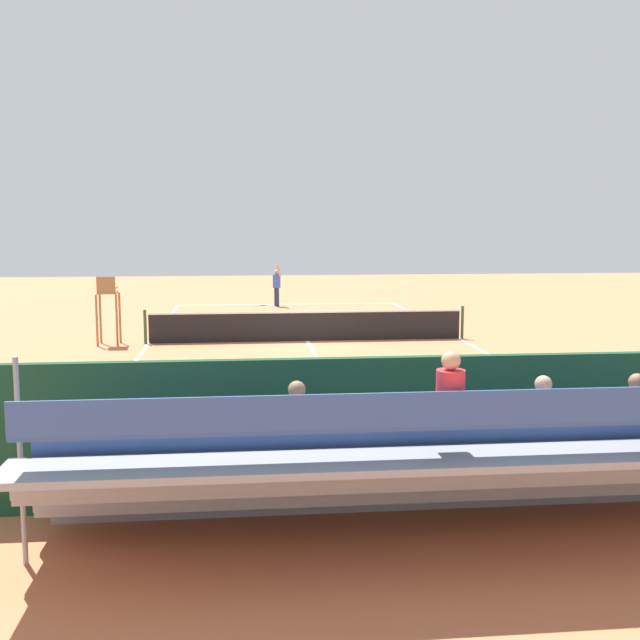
{
  "coord_description": "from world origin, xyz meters",
  "views": [
    {
      "loc": [
        2.05,
        23.79,
        3.79
      ],
      "look_at": [
        0.0,
        4.0,
        1.2
      ],
      "focal_mm": 42.27,
      "sensor_mm": 36.0,
      "label": 1
    }
  ],
  "objects_px": {
    "umpire_chair": "(108,303)",
    "equipment_bag": "(431,471)",
    "tennis_racket": "(258,305)",
    "bleacher_stand": "(427,463)",
    "tennis_net": "(307,326)",
    "tennis_ball_near": "(326,311)",
    "courtside_bench": "(571,439)",
    "tennis_player": "(277,284)"
  },
  "relations": [
    {
      "from": "courtside_bench",
      "to": "tennis_player",
      "type": "relative_size",
      "value": 0.93
    },
    {
      "from": "umpire_chair",
      "to": "equipment_bag",
      "type": "bearing_deg",
      "value": 117.35
    },
    {
      "from": "tennis_player",
      "to": "tennis_ball_near",
      "type": "relative_size",
      "value": 29.18
    },
    {
      "from": "bleacher_stand",
      "to": "courtside_bench",
      "type": "bearing_deg",
      "value": -142.57
    },
    {
      "from": "tennis_net",
      "to": "tennis_ball_near",
      "type": "height_order",
      "value": "tennis_net"
    },
    {
      "from": "tennis_player",
      "to": "tennis_ball_near",
      "type": "bearing_deg",
      "value": 132.55
    },
    {
      "from": "courtside_bench",
      "to": "equipment_bag",
      "type": "height_order",
      "value": "courtside_bench"
    },
    {
      "from": "umpire_chair",
      "to": "tennis_racket",
      "type": "height_order",
      "value": "umpire_chair"
    },
    {
      "from": "bleacher_stand",
      "to": "umpire_chair",
      "type": "bearing_deg",
      "value": -67.51
    },
    {
      "from": "tennis_net",
      "to": "bleacher_stand",
      "type": "height_order",
      "value": "bleacher_stand"
    },
    {
      "from": "bleacher_stand",
      "to": "tennis_ball_near",
      "type": "bearing_deg",
      "value": -93.44
    },
    {
      "from": "tennis_net",
      "to": "bleacher_stand",
      "type": "relative_size",
      "value": 1.14
    },
    {
      "from": "tennis_racket",
      "to": "tennis_ball_near",
      "type": "distance_m",
      "value": 3.86
    },
    {
      "from": "tennis_net",
      "to": "tennis_player",
      "type": "height_order",
      "value": "tennis_player"
    },
    {
      "from": "tennis_net",
      "to": "courtside_bench",
      "type": "bearing_deg",
      "value": 102.06
    },
    {
      "from": "courtside_bench",
      "to": "equipment_bag",
      "type": "xyz_separation_m",
      "value": [
        2.18,
        0.13,
        -0.38
      ]
    },
    {
      "from": "tennis_net",
      "to": "tennis_player",
      "type": "relative_size",
      "value": 5.35
    },
    {
      "from": "courtside_bench",
      "to": "umpire_chair",
      "type": "bearing_deg",
      "value": -55.46
    },
    {
      "from": "umpire_chair",
      "to": "tennis_racket",
      "type": "xyz_separation_m",
      "value": [
        -4.85,
        -10.68,
        -1.3
      ]
    },
    {
      "from": "tennis_net",
      "to": "tennis_racket",
      "type": "bearing_deg",
      "value": -82.71
    },
    {
      "from": "courtside_bench",
      "to": "tennis_player",
      "type": "height_order",
      "value": "tennis_player"
    },
    {
      "from": "tennis_racket",
      "to": "tennis_net",
      "type": "bearing_deg",
      "value": 97.29
    },
    {
      "from": "tennis_ball_near",
      "to": "umpire_chair",
      "type": "bearing_deg",
      "value": 46.35
    },
    {
      "from": "equipment_bag",
      "to": "tennis_racket",
      "type": "distance_m",
      "value": 24.02
    },
    {
      "from": "bleacher_stand",
      "to": "tennis_net",
      "type": "bearing_deg",
      "value": -89.63
    },
    {
      "from": "bleacher_stand",
      "to": "tennis_player",
      "type": "xyz_separation_m",
      "value": [
        0.61,
        -25.49,
        0.05
      ]
    },
    {
      "from": "tennis_net",
      "to": "courtside_bench",
      "type": "height_order",
      "value": "tennis_net"
    },
    {
      "from": "bleacher_stand",
      "to": "equipment_bag",
      "type": "distance_m",
      "value": 2.19
    },
    {
      "from": "umpire_chair",
      "to": "equipment_bag",
      "type": "height_order",
      "value": "umpire_chair"
    },
    {
      "from": "bleacher_stand",
      "to": "umpire_chair",
      "type": "xyz_separation_m",
      "value": [
        6.3,
        -15.22,
        0.35
      ]
    },
    {
      "from": "bleacher_stand",
      "to": "courtside_bench",
      "type": "relative_size",
      "value": 5.03
    },
    {
      "from": "bleacher_stand",
      "to": "equipment_bag",
      "type": "xyz_separation_m",
      "value": [
        -0.56,
        -1.96,
        -0.78
      ]
    },
    {
      "from": "tennis_net",
      "to": "courtside_bench",
      "type": "xyz_separation_m",
      "value": [
        -2.83,
        13.27,
        0.06
      ]
    },
    {
      "from": "tennis_player",
      "to": "tennis_racket",
      "type": "distance_m",
      "value": 1.37
    },
    {
      "from": "equipment_bag",
      "to": "tennis_ball_near",
      "type": "bearing_deg",
      "value": -92.26
    },
    {
      "from": "tennis_racket",
      "to": "equipment_bag",
      "type": "bearing_deg",
      "value": 94.79
    },
    {
      "from": "tennis_player",
      "to": "tennis_racket",
      "type": "relative_size",
      "value": 3.3
    },
    {
      "from": "umpire_chair",
      "to": "equipment_bag",
      "type": "relative_size",
      "value": 2.38
    },
    {
      "from": "bleacher_stand",
      "to": "tennis_ball_near",
      "type": "height_order",
      "value": "bleacher_stand"
    },
    {
      "from": "tennis_player",
      "to": "umpire_chair",
      "type": "bearing_deg",
      "value": 61.0
    },
    {
      "from": "tennis_player",
      "to": "tennis_net",
      "type": "bearing_deg",
      "value": 92.89
    },
    {
      "from": "tennis_ball_near",
      "to": "bleacher_stand",
      "type": "bearing_deg",
      "value": 86.56
    }
  ]
}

